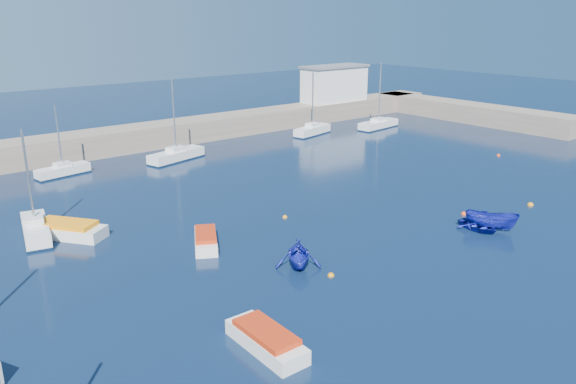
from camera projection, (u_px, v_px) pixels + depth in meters
ground at (503, 283)px, 32.86m from camera, size 220.00×220.00×0.00m
back_wall at (150, 136)px, 66.50m from camera, size 96.00×4.50×2.60m
right_arm at (468, 112)px, 82.60m from camera, size 4.50×32.00×2.60m
harbor_office at (334, 84)px, 83.39m from camera, size 10.00×4.00×5.00m
sailboat_3 at (36, 229)px, 39.44m from camera, size 2.76×5.98×7.74m
sailboat_5 at (63, 170)px, 54.55m from camera, size 5.32×2.27×6.89m
sailboat_6 at (176, 155)px, 60.26m from camera, size 6.93×3.52×8.75m
sailboat_7 at (312, 130)px, 73.16m from camera, size 6.26×3.00×8.04m
sailboat_8 at (378, 124)px, 77.43m from camera, size 7.07×2.75×8.96m
motorboat_0 at (266, 340)px, 26.24m from camera, size 1.70×4.65×1.04m
motorboat_1 at (206, 240)px, 37.95m from camera, size 3.28×4.30×1.01m
motorboat_2 at (67, 230)px, 39.54m from camera, size 4.81×5.58×1.13m
dinghy_center at (478, 226)px, 40.83m from camera, size 2.35×3.17×0.63m
dinghy_left at (298, 254)px, 34.70m from camera, size 4.28×4.38×1.75m
dinghy_right at (491, 221)px, 40.70m from camera, size 3.00×3.98×1.45m
buoy_0 at (331, 276)px, 33.73m from camera, size 0.42×0.42×0.42m
buoy_1 at (464, 214)px, 44.14m from camera, size 0.46×0.46×0.46m
buoy_2 at (530, 205)px, 46.25m from camera, size 0.50×0.50×0.50m
buoy_3 at (285, 217)px, 43.45m from camera, size 0.39×0.39×0.39m
buoy_4 at (498, 156)px, 62.52m from camera, size 0.41×0.41×0.41m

